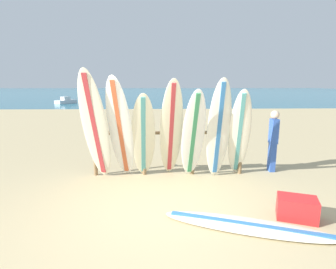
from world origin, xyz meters
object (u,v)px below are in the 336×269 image
surfboard_rack (168,144)px  surfboard_leaning_left (120,129)px  surfboard_leaning_right (219,130)px  small_boat_offshore (66,101)px  beachgoer_standing (273,138)px  surfboard_leaning_far_left (95,127)px  surfboard_leaning_center_right (193,135)px  cooler_box (297,208)px  surfboard_leaning_center_left (143,137)px  surfboard_leaning_center (171,130)px  surfboard_lying_on_sand (247,226)px  surfboard_leaning_far_right (239,134)px

surfboard_rack → surfboard_leaning_left: bearing=-160.8°
surfboard_leaning_right → small_boat_offshore: size_ratio=1.01×
surfboard_leaning_right → beachgoer_standing: (1.46, 0.50, -0.31)m
small_boat_offshore → surfboard_leaning_far_left: bearing=-69.7°
surfboard_leaning_far_left → surfboard_leaning_center_right: (2.13, 0.02, -0.20)m
surfboard_leaning_center_right → cooler_box: 2.47m
surfboard_leaning_right → cooler_box: 2.27m
surfboard_leaning_center_right → small_boat_offshore: 24.80m
surfboard_leaning_center_left → surfboard_leaning_center: surfboard_leaning_center is taller
surfboard_lying_on_sand → small_boat_offshore: small_boat_offshore is taller
surfboard_lying_on_sand → cooler_box: (0.89, 0.26, 0.14)m
surfboard_lying_on_sand → surfboard_leaning_left: bearing=136.2°
surfboard_leaning_center → small_boat_offshore: size_ratio=1.01×
surfboard_rack → surfboard_leaning_right: 1.22m
surfboard_leaning_far_left → surfboard_lying_on_sand: surfboard_leaning_far_left is taller
surfboard_leaning_center_left → surfboard_leaning_center: 0.64m
surfboard_leaning_left → surfboard_leaning_center_left: 0.53m
surfboard_leaning_center → cooler_box: surfboard_leaning_center is taller
surfboard_leaning_center_left → cooler_box: surfboard_leaning_center_left is taller
surfboard_leaning_right → surfboard_leaning_far_right: size_ratio=1.11×
surfboard_rack → surfboard_lying_on_sand: surfboard_rack is taller
small_boat_offshore → cooler_box: bearing=-63.8°
surfboard_leaning_right → surfboard_rack: bearing=162.1°
surfboard_leaning_center_left → surfboard_rack: bearing=27.5°
surfboard_leaning_center → surfboard_leaning_far_right: surfboard_leaning_center is taller
surfboard_rack → surfboard_leaning_far_left: size_ratio=1.44×
surfboard_leaning_right → surfboard_leaning_center_left: bearing=178.0°
surfboard_rack → surfboard_leaning_far_left: bearing=-165.2°
surfboard_leaning_center → small_boat_offshore: 24.50m
surfboard_leaning_center_right → surfboard_leaning_left: bearing=178.8°
surfboard_leaning_far_right → cooler_box: bearing=-77.3°
surfboard_leaning_center → surfboard_lying_on_sand: surfboard_leaning_center is taller
surfboard_rack → small_boat_offshore: (-9.93, 22.07, -0.49)m
surfboard_leaning_left → beachgoer_standing: size_ratio=1.54×
surfboard_lying_on_sand → surfboard_leaning_far_right: bearing=77.7°
surfboard_leaning_right → surfboard_leaning_far_right: bearing=3.9°
surfboard_leaning_left → surfboard_lying_on_sand: (2.18, -2.09, -1.13)m
surfboard_leaning_far_left → surfboard_leaning_center_right: size_ratio=1.20×
surfboard_leaning_right → small_boat_offshore: bearing=116.2°
surfboard_leaning_far_left → surfboard_leaning_left: 0.54m
surfboard_leaning_right → beachgoer_standing: 1.58m
surfboard_leaning_far_left → surfboard_leaning_left: (0.53, 0.05, -0.07)m
surfboard_leaning_far_left → beachgoer_standing: size_ratio=1.63×
surfboard_leaning_center_left → surfboard_lying_on_sand: surfboard_leaning_center_left is taller
beachgoer_standing → cooler_box: bearing=-103.5°
surfboard_leaning_center_left → cooler_box: 3.30m
surfboard_leaning_left → cooler_box: bearing=-30.8°
surfboard_rack → surfboard_leaning_left: surfboard_leaning_left is taller
cooler_box → surfboard_leaning_center: bearing=156.7°
surfboard_leaning_far_right → small_boat_offshore: size_ratio=0.91×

